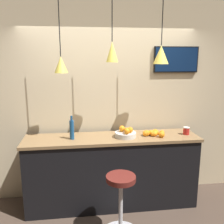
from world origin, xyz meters
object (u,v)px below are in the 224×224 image
spread_jar (186,131)px  juice_bottle (72,129)px  bar_stool (121,199)px  mounted_tv (176,60)px  fruit_bowl (126,133)px

spread_jar → juice_bottle: bearing=180.0°
bar_stool → mounted_tv: (0.98, 0.99, 1.59)m
bar_stool → fruit_bowl: bearing=75.0°
spread_jar → mounted_tv: mounted_tv is taller
bar_stool → fruit_bowl: (0.17, 0.63, 0.61)m
juice_bottle → mounted_tv: mounted_tv is taller
bar_stool → juice_bottle: bearing=131.4°
fruit_bowl → spread_jar: bearing=0.3°
mounted_tv → juice_bottle: bearing=-166.7°
bar_stool → spread_jar: 1.36m
mounted_tv → bar_stool: bearing=-134.6°
bar_stool → juice_bottle: 1.09m
fruit_bowl → spread_jar: (0.87, 0.00, 0.00)m
fruit_bowl → mounted_tv: size_ratio=0.44×
fruit_bowl → spread_jar: fruit_bowl is taller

